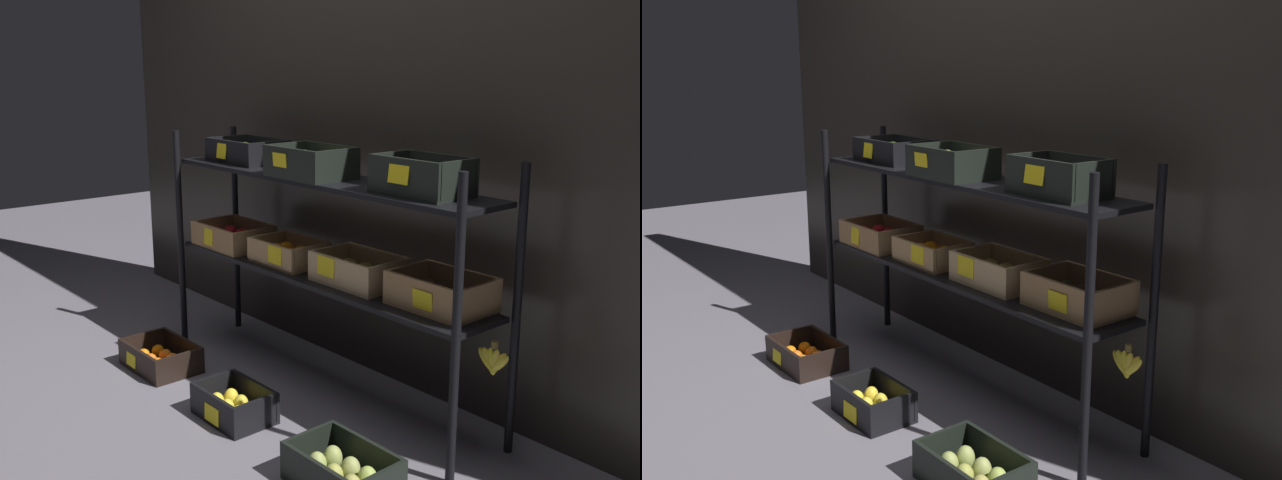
{
  "view_description": "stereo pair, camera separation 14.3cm",
  "coord_description": "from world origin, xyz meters",
  "views": [
    {
      "loc": [
        2.33,
        -1.99,
        1.42
      ],
      "look_at": [
        0.0,
        0.0,
        0.67
      ],
      "focal_mm": 42.04,
      "sensor_mm": 36.0,
      "label": 1
    },
    {
      "loc": [
        2.42,
        -1.88,
        1.42
      ],
      "look_at": [
        0.0,
        0.0,
        0.67
      ],
      "focal_mm": 42.04,
      "sensor_mm": 36.0,
      "label": 2
    }
  ],
  "objects": [
    {
      "name": "display_rack",
      "position": [
        -0.0,
        0.0,
        0.72
      ],
      "size": [
        1.88,
        0.36,
        1.08
      ],
      "color": "black",
      "rests_on": "ground_plane"
    },
    {
      "name": "ground_plane",
      "position": [
        0.0,
        0.0,
        0.0
      ],
      "size": [
        10.0,
        10.0,
        0.0
      ],
      "primitive_type": "plane",
      "color": "slate"
    },
    {
      "name": "crate_ground_pear",
      "position": [
        0.66,
        -0.46,
        0.06
      ],
      "size": [
        0.37,
        0.24,
        0.14
      ],
      "color": "black",
      "rests_on": "ground_plane"
    },
    {
      "name": "storefront_wall",
      "position": [
        0.0,
        0.37,
        1.07
      ],
      "size": [
        4.15,
        0.12,
        2.13
      ],
      "primitive_type": "cube",
      "color": "#2D2823",
      "rests_on": "ground_plane"
    },
    {
      "name": "crate_ground_lemon",
      "position": [
        -0.0,
        -0.45,
        0.05
      ],
      "size": [
        0.32,
        0.22,
        0.13
      ],
      "color": "black",
      "rests_on": "ground_plane"
    },
    {
      "name": "crate_ground_tangerine",
      "position": [
        -0.64,
        -0.43,
        0.04
      ],
      "size": [
        0.36,
        0.26,
        0.12
      ],
      "color": "black",
      "rests_on": "ground_plane"
    }
  ]
}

